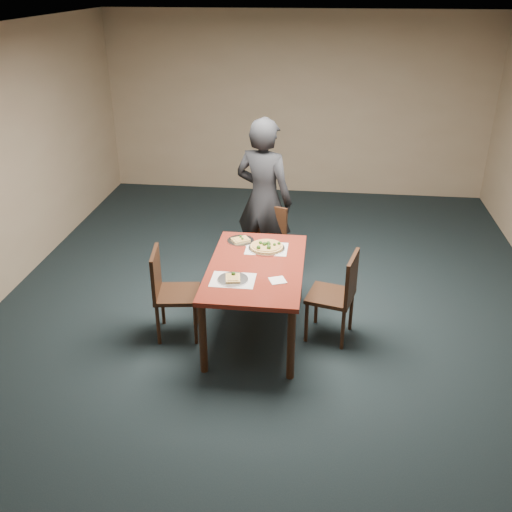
# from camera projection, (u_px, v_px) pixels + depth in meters

# --- Properties ---
(ground) EXTENTS (8.00, 8.00, 0.00)m
(ground) POSITION_uv_depth(u_px,v_px,m) (271.00, 319.00, 5.96)
(ground) COLOR black
(ground) RESTS_ON ground
(room_shell) EXTENTS (8.00, 8.00, 8.00)m
(room_shell) POSITION_uv_depth(u_px,v_px,m) (274.00, 158.00, 5.19)
(room_shell) COLOR tan
(room_shell) RESTS_ON ground
(dining_table) EXTENTS (0.90, 1.50, 0.75)m
(dining_table) POSITION_uv_depth(u_px,v_px,m) (256.00, 274.00, 5.47)
(dining_table) COLOR #5E1A12
(dining_table) RESTS_ON ground
(chair_far) EXTENTS (0.55, 0.55, 0.91)m
(chair_far) POSITION_uv_depth(u_px,v_px,m) (265.00, 241.00, 6.49)
(chair_far) COLOR black
(chair_far) RESTS_ON ground
(chair_left) EXTENTS (0.48, 0.48, 0.91)m
(chair_left) POSITION_uv_depth(u_px,v_px,m) (169.00, 288.00, 5.51)
(chair_left) COLOR black
(chair_left) RESTS_ON ground
(chair_right) EXTENTS (0.51, 0.51, 0.91)m
(chair_right) POSITION_uv_depth(u_px,v_px,m) (339.00, 292.00, 5.45)
(chair_right) COLOR black
(chair_right) RESTS_ON ground
(diner) EXTENTS (0.80, 0.67, 1.88)m
(diner) POSITION_uv_depth(u_px,v_px,m) (264.00, 200.00, 6.47)
(diner) COLOR black
(diner) RESTS_ON ground
(placemat_main) EXTENTS (0.42, 0.32, 0.00)m
(placemat_main) POSITION_uv_depth(u_px,v_px,m) (267.00, 249.00, 5.76)
(placemat_main) COLOR white
(placemat_main) RESTS_ON dining_table
(placemat_near) EXTENTS (0.40, 0.30, 0.00)m
(placemat_near) POSITION_uv_depth(u_px,v_px,m) (233.00, 280.00, 5.17)
(placemat_near) COLOR white
(placemat_near) RESTS_ON dining_table
(pizza_pan) EXTENTS (0.37, 0.37, 0.07)m
(pizza_pan) POSITION_uv_depth(u_px,v_px,m) (267.00, 247.00, 5.75)
(pizza_pan) COLOR silver
(pizza_pan) RESTS_ON dining_table
(slice_plate_near) EXTENTS (0.28, 0.28, 0.06)m
(slice_plate_near) POSITION_uv_depth(u_px,v_px,m) (233.00, 279.00, 5.17)
(slice_plate_near) COLOR silver
(slice_plate_near) RESTS_ON dining_table
(slice_plate_far) EXTENTS (0.28, 0.28, 0.05)m
(slice_plate_far) POSITION_uv_depth(u_px,v_px,m) (241.00, 240.00, 5.92)
(slice_plate_far) COLOR silver
(slice_plate_far) RESTS_ON dining_table
(napkin) EXTENTS (0.18, 0.18, 0.01)m
(napkin) POSITION_uv_depth(u_px,v_px,m) (278.00, 280.00, 5.16)
(napkin) COLOR white
(napkin) RESTS_ON dining_table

